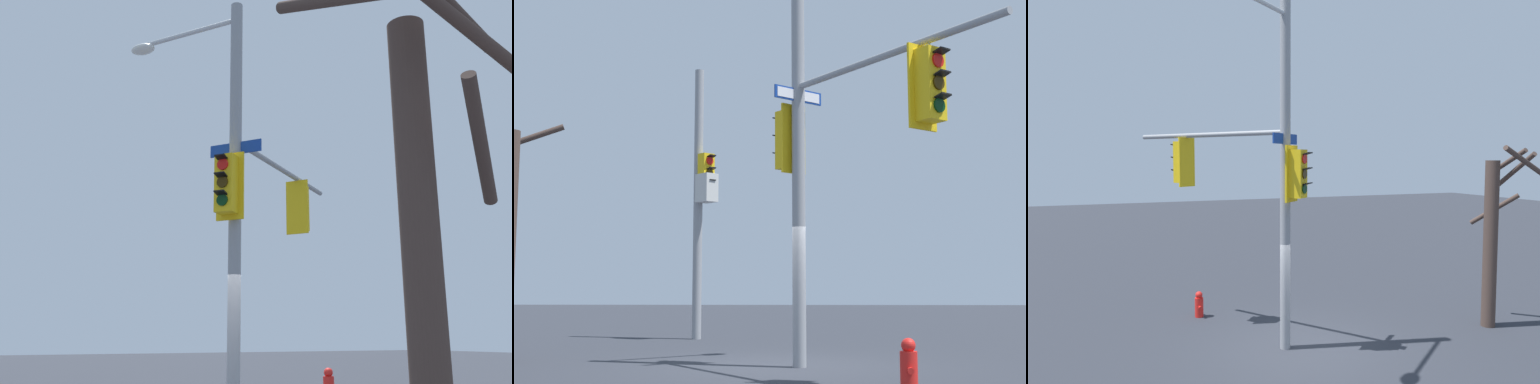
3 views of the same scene
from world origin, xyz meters
The scene contains 4 objects.
ground_plane centered at (0.00, 0.00, 0.00)m, with size 80.00×80.00×0.00m, color #2A2D35.
main_signal_pole_assembly centered at (-0.66, -0.85, 4.47)m, with size 5.55×3.35×8.09m.
secondary_pole_assembly centered at (6.35, 2.27, 3.93)m, with size 0.72×0.72×7.46m.
fire_hydrant centered at (-3.17, -1.81, 0.34)m, with size 0.38×0.24×0.73m.
Camera 2 is at (-13.37, -0.21, 1.46)m, focal length 50.95 mm.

